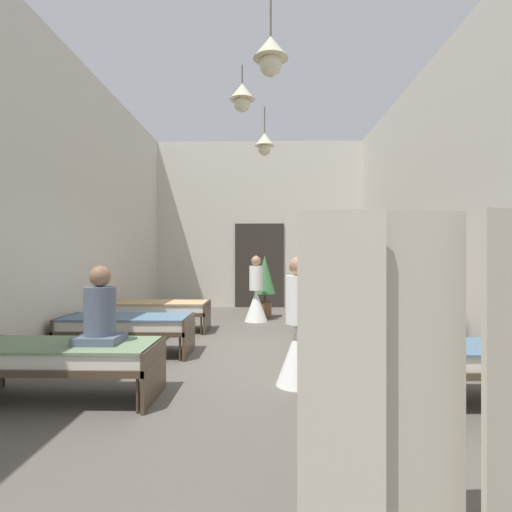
{
  "coord_description": "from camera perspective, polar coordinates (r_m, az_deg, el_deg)",
  "views": [
    {
      "loc": [
        0.16,
        -6.05,
        1.48
      ],
      "look_at": [
        0.0,
        1.3,
        1.47
      ],
      "focal_mm": 28.65,
      "sensor_mm": 36.0,
      "label": 1
    }
  ],
  "objects": [
    {
      "name": "bed_right_row_2",
      "position": [
        8.21,
        13.59,
        -7.23
      ],
      "size": [
        1.9,
        0.84,
        0.57
      ],
      "color": "#473828",
      "rests_on": "ground"
    },
    {
      "name": "nurse_near_aisle",
      "position": [
        4.78,
        5.97,
        -11.41
      ],
      "size": [
        0.52,
        0.52,
        1.49
      ],
      "rotation": [
        0.0,
        0.0,
        1.68
      ],
      "color": "white",
      "rests_on": "ground"
    },
    {
      "name": "bed_left_row_1",
      "position": [
        6.48,
        -17.55,
        -9.18
      ],
      "size": [
        1.9,
        0.84,
        0.57
      ],
      "color": "#473828",
      "rests_on": "ground"
    },
    {
      "name": "room_shell",
      "position": [
        7.39,
        -0.01,
        7.21
      ],
      "size": [
        6.3,
        11.56,
        4.78
      ],
      "color": "beige",
      "rests_on": "ground"
    },
    {
      "name": "privacy_screen",
      "position": [
        2.24,
        22.71,
        -16.22
      ],
      "size": [
        1.25,
        0.18,
        1.7
      ],
      "rotation": [
        0.0,
        0.0,
        0.08
      ],
      "color": "#BCB29E",
      "rests_on": "ground"
    },
    {
      "name": "patient_seated_secondary",
      "position": [
        6.33,
        13.99,
        -5.48
      ],
      "size": [
        0.44,
        0.44,
        0.8
      ],
      "color": "#515B70",
      "rests_on": "bed_right_row_1"
    },
    {
      "name": "patient_seated_primary",
      "position": [
        4.58,
        -20.94,
        -7.61
      ],
      "size": [
        0.44,
        0.44,
        0.8
      ],
      "color": "#515B70",
      "rests_on": "bed_left_row_0"
    },
    {
      "name": "bed_right_row_0",
      "position": [
        4.62,
        23.96,
        -12.95
      ],
      "size": [
        1.9,
        0.84,
        0.57
      ],
      "color": "#473828",
      "rests_on": "ground"
    },
    {
      "name": "bed_left_row_2",
      "position": [
        8.28,
        -13.27,
        -7.16
      ],
      "size": [
        1.9,
        0.84,
        0.57
      ],
      "color": "#473828",
      "rests_on": "ground"
    },
    {
      "name": "bed_right_row_1",
      "position": [
        6.38,
        17.28,
        -9.32
      ],
      "size": [
        1.9,
        0.84,
        0.57
      ],
      "color": "#473828",
      "rests_on": "ground"
    },
    {
      "name": "ground_plane",
      "position": [
        6.25,
        -0.27,
        -14.11
      ],
      "size": [
        6.5,
        11.96,
        0.1
      ],
      "primitive_type": "cube",
      "color": "#59544C"
    },
    {
      "name": "bed_left_row_0",
      "position": [
        4.75,
        -25.15,
        -12.58
      ],
      "size": [
        1.9,
        0.84,
        0.57
      ],
      "color": "#473828",
      "rests_on": "ground"
    },
    {
      "name": "potted_plant",
      "position": [
        9.77,
        1.22,
        -3.31
      ],
      "size": [
        0.52,
        0.52,
        1.48
      ],
      "color": "brown",
      "rests_on": "ground"
    },
    {
      "name": "nurse_mid_aisle",
      "position": [
        9.22,
        0.0,
        -5.86
      ],
      "size": [
        0.52,
        0.52,
        1.49
      ],
      "rotation": [
        0.0,
        0.0,
        0.18
      ],
      "color": "white",
      "rests_on": "ground"
    }
  ]
}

